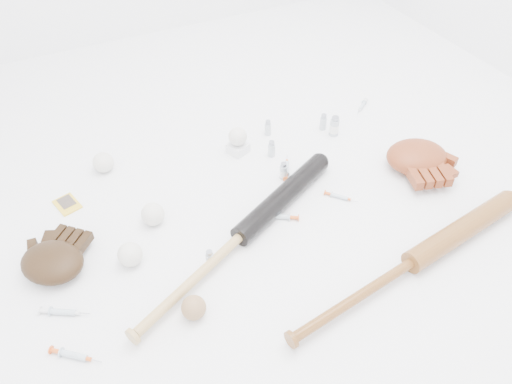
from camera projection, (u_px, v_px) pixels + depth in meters
name	position (u px, v px, depth m)	size (l,w,h in m)	color
bat_dark	(241.00, 236.00, 1.62)	(1.00, 0.07, 0.07)	black
bat_wood	(413.00, 262.00, 1.54)	(1.01, 0.07, 0.07)	brown
glove_dark	(52.00, 262.00, 1.53)	(0.24, 0.24, 0.09)	black
glove_tan	(417.00, 156.00, 1.90)	(0.28, 0.28, 0.10)	maroon
trading_card	(67.00, 204.00, 1.77)	(0.07, 0.10, 0.01)	gold
pedestal	(238.00, 148.00, 1.98)	(0.07, 0.07, 0.04)	white
baseball_on_pedestal	(238.00, 137.00, 1.95)	(0.07, 0.07, 0.07)	silver
baseball_left	(153.00, 214.00, 1.69)	(0.08, 0.08, 0.08)	silver
baseball_upper	(103.00, 162.00, 1.89)	(0.08, 0.08, 0.08)	silver
baseball_mid	(130.00, 254.00, 1.56)	(0.08, 0.08, 0.08)	silver
baseball_aged	(194.00, 308.00, 1.42)	(0.07, 0.07, 0.07)	#977048
syringe_0	(63.00, 312.00, 1.44)	(0.16, 0.03, 0.02)	#ADBCC6
syringe_1	(279.00, 216.00, 1.72)	(0.17, 0.03, 0.02)	#ADBCC6
syringe_2	(286.00, 168.00, 1.91)	(0.16, 0.03, 0.02)	#ADBCC6
syringe_3	(340.00, 197.00, 1.80)	(0.13, 0.02, 0.02)	#ADBCC6
syringe_4	(362.00, 106.00, 2.22)	(0.13, 0.02, 0.02)	#ADBCC6
syringe_5	(74.00, 355.00, 1.34)	(0.17, 0.03, 0.02)	#ADBCC6
vial_0	(323.00, 122.00, 2.09)	(0.03, 0.03, 0.07)	#B1BBC2
vial_1	(272.00, 149.00, 1.96)	(0.03, 0.03, 0.07)	#B1BBC2
vial_2	(283.00, 171.00, 1.86)	(0.03, 0.03, 0.07)	#B1BBC2
vial_3	(334.00, 126.00, 2.05)	(0.04, 0.04, 0.09)	#B1BBC2
vial_4	(210.00, 258.00, 1.56)	(0.03, 0.03, 0.06)	#B1BBC2
vial_5	(268.00, 128.00, 2.06)	(0.03, 0.03, 0.07)	#B1BBC2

